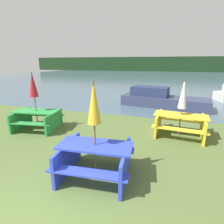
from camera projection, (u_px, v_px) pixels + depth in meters
name	position (u px, v px, depth m)	size (l,w,h in m)	color
water	(155.00, 77.00, 31.70)	(60.00, 50.00, 0.00)	#425B6B
far_treeline	(159.00, 64.00, 49.56)	(80.00, 1.60, 4.00)	#193319
picnic_table_blue	(95.00, 157.00, 3.98)	(1.76, 1.51, 0.78)	blue
picnic_table_green	(37.00, 118.00, 6.82)	(1.86, 1.61, 0.75)	green
picnic_table_yellow	(180.00, 123.00, 6.22)	(1.91, 1.55, 0.78)	yellow
umbrella_white	(183.00, 94.00, 5.93)	(0.28, 0.28, 2.06)	brown
umbrella_gold	(94.00, 104.00, 3.63)	(0.29, 0.29, 2.20)	brown
umbrella_crimson	(33.00, 85.00, 6.47)	(0.32, 0.32, 2.22)	brown
boat	(161.00, 99.00, 10.38)	(5.12, 2.32, 1.13)	#333856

